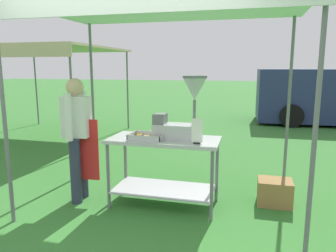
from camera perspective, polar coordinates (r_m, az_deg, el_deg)
name	(u,v)px	position (r m, az deg, el deg)	size (l,w,h in m)	color
ground_plane	(204,132)	(8.81, 6.36, -1.11)	(70.00, 70.00, 0.00)	#33702D
stall_canopy	(166,11)	(4.04, -0.38, 19.75)	(3.32, 2.23, 2.49)	slate
donut_cart	(164,158)	(4.05, -0.71, -5.65)	(1.37, 0.67, 0.87)	#B7B7BC
donut_tray	(147,137)	(3.95, -3.68, -2.03)	(0.42, 0.32, 0.07)	#B7B7BC
donut_fryer	(183,113)	(3.92, 2.62, 2.31)	(0.65, 0.29, 0.77)	#B7B7BC
menu_sign	(197,133)	(3.71, 5.17, -1.20)	(0.13, 0.05, 0.29)	black
vendor	(78,133)	(4.30, -15.75, -1.27)	(0.46, 0.54, 1.61)	#2D3347
supply_crate	(275,192)	(4.43, 18.39, -11.07)	(0.43, 0.35, 0.32)	olive
neighbour_tent	(46,50)	(8.58, -20.83, 12.47)	(3.19, 3.16, 2.22)	slate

